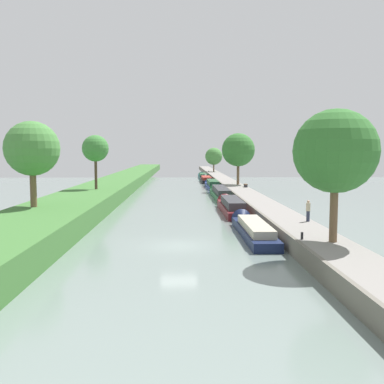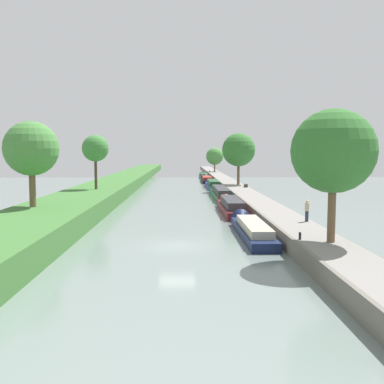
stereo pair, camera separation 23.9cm
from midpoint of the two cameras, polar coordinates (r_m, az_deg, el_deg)
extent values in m
plane|color=slate|center=(30.34, -1.96, -7.07)|extent=(160.00, 160.00, 0.00)
cube|color=#3D7033|center=(32.09, -21.63, -5.11)|extent=(6.96, 260.00, 1.82)
cube|color=gray|center=(31.44, 14.56, -5.76)|extent=(3.23, 260.00, 1.12)
cube|color=#6B665B|center=(31.01, 11.45, -5.80)|extent=(0.25, 260.00, 1.17)
cube|color=#141E42|center=(33.74, 7.89, -5.28)|extent=(1.95, 11.30, 0.67)
cube|color=#B2A893|center=(33.08, 8.07, -4.41)|extent=(1.60, 7.91, 0.56)
cone|color=#141E42|center=(39.82, 6.42, -3.64)|extent=(1.85, 1.17, 1.85)
cube|color=maroon|center=(46.58, 5.07, -2.25)|extent=(2.04, 11.82, 0.78)
cube|color=#333338|center=(45.90, 5.16, -1.37)|extent=(1.68, 8.27, 0.80)
cone|color=maroon|center=(53.02, 4.25, -1.32)|extent=(1.94, 1.23, 1.94)
cube|color=#1E6033|center=(61.57, 3.63, -0.42)|extent=(2.03, 15.32, 0.72)
cube|color=#333338|center=(60.73, 3.70, 0.22)|extent=(1.67, 10.72, 0.81)
cone|color=#1E6033|center=(69.77, 3.01, 0.25)|extent=(1.93, 1.22, 1.93)
cube|color=#283D93|center=(78.22, 2.59, 0.75)|extent=(1.98, 12.31, 0.58)
cube|color=#234C2D|center=(77.55, 2.62, 1.24)|extent=(1.63, 8.62, 0.84)
cone|color=#283D93|center=(84.93, 2.26, 1.11)|extent=(1.88, 1.19, 1.88)
cube|color=black|center=(92.66, 1.78, 1.49)|extent=(2.15, 11.00, 0.67)
cube|color=maroon|center=(92.08, 1.80, 1.86)|extent=(1.77, 7.70, 0.59)
cone|color=black|center=(98.79, 1.57, 1.73)|extent=(2.05, 1.29, 2.05)
cube|color=#195B60|center=(106.52, 1.38, 1.97)|extent=(1.92, 12.81, 0.60)
cube|color=#234C2D|center=(105.85, 1.40, 2.28)|extent=(1.57, 8.97, 0.61)
cone|color=#195B60|center=(113.48, 1.20, 2.18)|extent=(1.82, 1.15, 1.82)
cylinder|color=brown|center=(27.20, 17.81, -2.04)|extent=(0.47, 0.47, 4.05)
sphere|color=#33702D|center=(26.99, 18.01, 5.12)|extent=(4.96, 4.96, 4.96)
cylinder|color=brown|center=(71.66, 5.94, 2.65)|extent=(0.44, 0.44, 4.18)
sphere|color=#33702D|center=(71.59, 5.97, 5.51)|extent=(5.39, 5.39, 5.39)
cylinder|color=brown|center=(116.99, 2.80, 3.37)|extent=(0.36, 0.36, 2.85)
sphere|color=#47843D|center=(116.93, 2.80, 4.69)|extent=(4.58, 4.58, 4.58)
cylinder|color=#4C3828|center=(55.64, -12.58, 2.51)|extent=(0.34, 0.34, 4.17)
sphere|color=#3D7F38|center=(55.58, -12.64, 5.59)|extent=(3.28, 3.28, 3.28)
cylinder|color=brown|center=(39.19, -20.21, 0.82)|extent=(0.54, 0.54, 3.67)
sphere|color=#47843D|center=(39.09, -20.36, 5.36)|extent=(4.59, 4.59, 4.59)
cylinder|color=#282D42|center=(34.83, 14.74, -3.07)|extent=(0.26, 0.26, 0.82)
cylinder|color=tan|center=(34.74, 14.76, -1.90)|extent=(0.34, 0.34, 0.62)
sphere|color=tan|center=(34.69, 14.78, -1.21)|extent=(0.22, 0.22, 0.22)
cylinder|color=black|center=(27.70, 13.94, -5.58)|extent=(0.16, 0.16, 0.45)
cylinder|color=black|center=(113.70, 2.15, 2.71)|extent=(0.16, 0.16, 0.45)
cube|color=#333338|center=(66.08, 7.00, 0.78)|extent=(0.40, 0.08, 0.41)
cube|color=#333338|center=(67.26, 6.85, 0.86)|extent=(0.40, 0.08, 0.41)
cube|color=brown|center=(66.65, 6.93, 1.02)|extent=(0.44, 1.50, 0.06)
camera|label=1|loc=(0.12, -90.12, -0.01)|focal=40.80mm
camera|label=2|loc=(0.12, 89.88, 0.01)|focal=40.80mm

